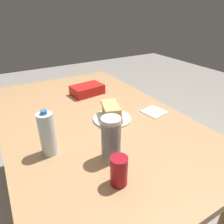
{
  "coord_description": "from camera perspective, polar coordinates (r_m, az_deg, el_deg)",
  "views": [
    {
      "loc": [
        -1.02,
        0.45,
        1.36
      ],
      "look_at": [
        -0.1,
        -0.09,
        0.8
      ],
      "focal_mm": 32.92,
      "sensor_mm": 36.0,
      "label": 1
    }
  ],
  "objects": [
    {
      "name": "sandwich",
      "position": [
        1.2,
        -0.13,
        0.19
      ],
      "size": [
        0.2,
        0.14,
        0.08
      ],
      "color": "#DBB26B",
      "rests_on": "paper_plate"
    },
    {
      "name": "chip_bag",
      "position": [
        1.57,
        -6.88,
        6.16
      ],
      "size": [
        0.18,
        0.25,
        0.07
      ],
      "primitive_type": "cube",
      "rotation": [
        0.0,
        0.0,
        1.7
      ],
      "color": "red",
      "rests_on": "dining_table"
    },
    {
      "name": "plastic_cup_stack",
      "position": [
        0.88,
        -0.26,
        -7.46
      ],
      "size": [
        0.08,
        0.08,
        0.2
      ],
      "color": "silver",
      "rests_on": "dining_table"
    },
    {
      "name": "ground_plane",
      "position": [
        1.76,
        -4.52,
        -23.2
      ],
      "size": [
        8.0,
        8.0,
        0.0
      ],
      "primitive_type": "plane",
      "color": "gray"
    },
    {
      "name": "paper_plate",
      "position": [
        1.22,
        -0.0,
        -1.83
      ],
      "size": [
        0.22,
        0.22,
        0.01
      ],
      "primitive_type": "cylinder",
      "color": "white",
      "rests_on": "dining_table"
    },
    {
      "name": "paper_napkin",
      "position": [
        1.33,
        11.61,
        0.07
      ],
      "size": [
        0.15,
        0.15,
        0.01
      ],
      "primitive_type": "cube",
      "rotation": [
        0.0,
        0.0,
        3.3
      ],
      "color": "white",
      "rests_on": "dining_table"
    },
    {
      "name": "water_bottle_tall",
      "position": [
        0.95,
        -17.49,
        -5.83
      ],
      "size": [
        0.07,
        0.07,
        0.22
      ],
      "color": "silver",
      "rests_on": "dining_table"
    },
    {
      "name": "dining_table",
      "position": [
        1.31,
        -5.59,
        -4.43
      ],
      "size": [
        1.61,
        1.01,
        0.75
      ],
      "color": "tan",
      "rests_on": "ground_plane"
    },
    {
      "name": "soda_can_red",
      "position": [
        0.79,
        1.94,
        -16.02
      ],
      "size": [
        0.07,
        0.07,
        0.12
      ],
      "primitive_type": "cylinder",
      "color": "maroon",
      "rests_on": "dining_table"
    }
  ]
}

